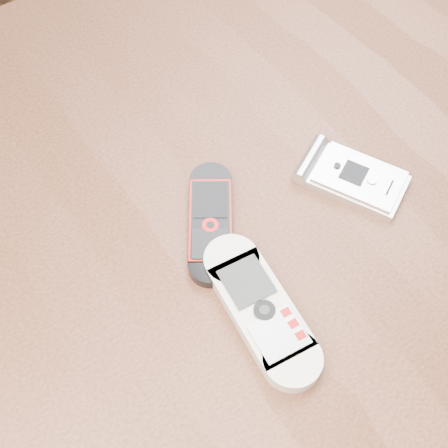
% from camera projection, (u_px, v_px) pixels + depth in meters
% --- Properties ---
extents(ground, '(4.00, 4.00, 0.00)m').
position_uv_depth(ground, '(222.00, 431.00, 1.21)').
color(ground, '#472B19').
rests_on(ground, ground).
extents(table, '(1.20, 0.80, 0.75)m').
position_uv_depth(table, '(220.00, 284.00, 0.66)').
color(table, black).
rests_on(table, ground).
extents(nokia_white, '(0.06, 0.15, 0.02)m').
position_uv_depth(nokia_white, '(260.00, 309.00, 0.52)').
color(nokia_white, beige).
rests_on(nokia_white, table).
extents(nokia_black_red, '(0.10, 0.13, 0.01)m').
position_uv_depth(nokia_black_red, '(210.00, 222.00, 0.57)').
color(nokia_black_red, black).
rests_on(nokia_black_red, table).
extents(motorola_razr, '(0.10, 0.12, 0.02)m').
position_uv_depth(motorola_razr, '(356.00, 178.00, 0.59)').
color(motorola_razr, silver).
rests_on(motorola_razr, table).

